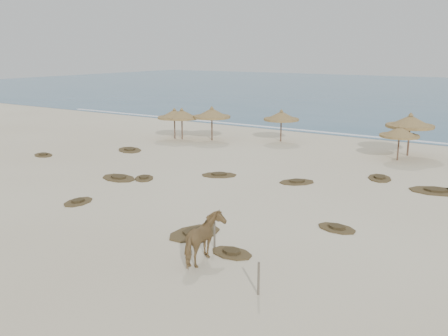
{
  "coord_description": "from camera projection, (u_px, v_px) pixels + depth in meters",
  "views": [
    {
      "loc": [
        13.56,
        -15.59,
        7.25
      ],
      "look_at": [
        0.15,
        5.0,
        1.36
      ],
      "focal_mm": 40.0,
      "sensor_mm": 36.0,
      "label": 1
    }
  ],
  "objects": [
    {
      "name": "palapa_2",
      "position": [
        212.0,
        114.0,
        40.05
      ],
      "size": [
        3.1,
        3.1,
        2.8
      ],
      "rotation": [
        0.0,
        0.0,
        -0.04
      ],
      "color": "brown",
      "rests_on": "ground"
    },
    {
      "name": "horse",
      "position": [
        204.0,
        239.0,
        17.19
      ],
      "size": [
        1.25,
        2.13,
        1.69
      ],
      "primitive_type": "imported",
      "rotation": [
        0.0,
        0.0,
        3.32
      ],
      "color": "olive",
      "rests_on": "ground"
    },
    {
      "name": "palapa_1",
      "position": [
        182.0,
        115.0,
        40.52
      ],
      "size": [
        3.01,
        3.01,
        2.6
      ],
      "rotation": [
        0.0,
        0.0,
        0.09
      ],
      "color": "brown",
      "rests_on": "ground"
    },
    {
      "name": "scrub_2",
      "position": [
        144.0,
        178.0,
        28.51
      ],
      "size": [
        1.83,
        1.93,
        0.16
      ],
      "rotation": [
        0.0,
        0.0,
        2.24
      ],
      "color": "brown",
      "rests_on": "ground"
    },
    {
      "name": "scrub_3",
      "position": [
        297.0,
        182.0,
        27.69
      ],
      "size": [
        2.32,
        2.32,
        0.16
      ],
      "rotation": [
        0.0,
        0.0,
        0.78
      ],
      "color": "brown",
      "rests_on": "ground"
    },
    {
      "name": "scrub_8",
      "position": [
        43.0,
        155.0,
        34.73
      ],
      "size": [
        2.02,
        1.65,
        0.16
      ],
      "rotation": [
        0.0,
        0.0,
        2.8
      ],
      "color": "brown",
      "rests_on": "ground"
    },
    {
      "name": "foam_line",
      "position": [
        356.0,
        135.0,
        42.77
      ],
      "size": [
        70.0,
        0.6,
        0.01
      ],
      "primitive_type": "cube",
      "color": "silver",
      "rests_on": "ground"
    },
    {
      "name": "scrub_9",
      "position": [
        195.0,
        233.0,
        20.03
      ],
      "size": [
        2.04,
        2.67,
        0.16
      ],
      "rotation": [
        0.0,
        0.0,
        1.34
      ],
      "color": "brown",
      "rests_on": "ground"
    },
    {
      "name": "scrub_5",
      "position": [
        436.0,
        191.0,
        25.96
      ],
      "size": [
        3.08,
        2.42,
        0.16
      ],
      "rotation": [
        0.0,
        0.0,
        0.27
      ],
      "color": "brown",
      "rests_on": "ground"
    },
    {
      "name": "scrub_12",
      "position": [
        232.0,
        253.0,
        18.07
      ],
      "size": [
        1.7,
        1.17,
        0.16
      ],
      "rotation": [
        0.0,
        0.0,
        3.08
      ],
      "color": "brown",
      "rests_on": "ground"
    },
    {
      "name": "scrub_4",
      "position": [
        337.0,
        228.0,
        20.56
      ],
      "size": [
        1.86,
        1.4,
        0.16
      ],
      "rotation": [
        0.0,
        0.0,
        2.95
      ],
      "color": "brown",
      "rests_on": "ground"
    },
    {
      "name": "scrub_11",
      "position": [
        78.0,
        202.0,
        24.11
      ],
      "size": [
        1.35,
        1.84,
        0.16
      ],
      "rotation": [
        0.0,
        0.0,
        1.73
      ],
      "color": "brown",
      "rests_on": "ground"
    },
    {
      "name": "palapa_3",
      "position": [
        281.0,
        116.0,
        39.52
      ],
      "size": [
        3.39,
        3.39,
        2.61
      ],
      "rotation": [
        0.0,
        0.0,
        -0.25
      ],
      "color": "brown",
      "rests_on": "ground"
    },
    {
      "name": "scrub_7",
      "position": [
        380.0,
        178.0,
        28.52
      ],
      "size": [
        1.9,
        2.3,
        0.16
      ],
      "rotation": [
        0.0,
        0.0,
        1.94
      ],
      "color": "brown",
      "rests_on": "ground"
    },
    {
      "name": "palapa_0",
      "position": [
        174.0,
        115.0,
        40.8
      ],
      "size": [
        3.56,
        3.56,
        2.57
      ],
      "rotation": [
        0.0,
        0.0,
        -0.37
      ],
      "color": "brown",
      "rests_on": "ground"
    },
    {
      "name": "scrub_6",
      "position": [
        130.0,
        150.0,
        36.47
      ],
      "size": [
        2.9,
        2.6,
        0.16
      ],
      "rotation": [
        0.0,
        0.0,
        2.61
      ],
      "color": "brown",
      "rests_on": "ground"
    },
    {
      "name": "palapa_5",
      "position": [
        400.0,
        132.0,
        32.86
      ],
      "size": [
        3.33,
        3.33,
        2.41
      ],
      "rotation": [
        0.0,
        0.0,
        0.36
      ],
      "color": "brown",
      "rests_on": "ground"
    },
    {
      "name": "scrub_1",
      "position": [
        119.0,
        178.0,
        28.57
      ],
      "size": [
        2.53,
        1.85,
        0.16
      ],
      "rotation": [
        0.0,
        0.0,
        2.99
      ],
      "color": "brown",
      "rests_on": "ground"
    },
    {
      "name": "fence_post_far",
      "position": [
        259.0,
        279.0,
        14.96
      ],
      "size": [
        0.1,
        0.1,
        1.06
      ],
      "primitive_type": "cylinder",
      "rotation": [
        0.0,
        0.0,
        -0.29
      ],
      "color": "#675D4D",
      "rests_on": "ground"
    },
    {
      "name": "ground",
      "position": [
        158.0,
        221.0,
        21.59
      ],
      "size": [
        160.0,
        160.0,
        0.0
      ],
      "primitive_type": "plane",
      "color": "beige",
      "rests_on": "ground"
    },
    {
      "name": "scrub_13",
      "position": [
        219.0,
        175.0,
        29.23
      ],
      "size": [
        2.46,
        2.22,
        0.16
      ],
      "rotation": [
        0.0,
        0.0,
        0.55
      ],
      "color": "brown",
      "rests_on": "ground"
    },
    {
      "name": "fence_post_near",
      "position": [
        215.0,
        235.0,
        18.46
      ],
      "size": [
        0.1,
        0.1,
        1.05
      ],
      "primitive_type": "cylinder",
      "rotation": [
        0.0,
        0.0,
        -0.27
      ],
      "color": "#675D4D",
      "rests_on": "ground"
    },
    {
      "name": "palapa_4",
      "position": [
        410.0,
        122.0,
        34.16
      ],
      "size": [
        4.24,
        4.24,
        3.04
      ],
      "rotation": [
        0.0,
        0.0,
        -0.4
      ],
      "color": "brown",
      "rests_on": "ground"
    }
  ]
}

